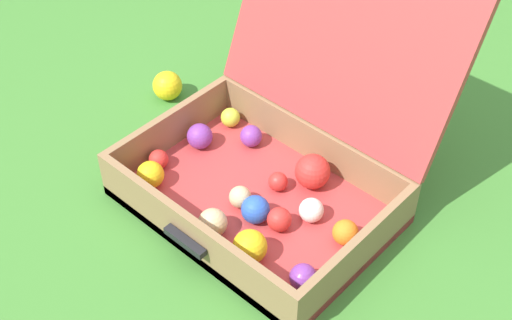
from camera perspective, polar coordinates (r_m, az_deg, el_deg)
name	(u,v)px	position (r m, az deg, el deg)	size (l,w,h in m)	color
ground_plane	(233,207)	(1.64, -1.88, -3.82)	(16.00, 16.00, 0.00)	#3D7A2D
open_suitcase	(278,157)	(1.60, 1.79, 0.28)	(0.59, 0.60, 0.51)	#B23838
stray_ball_on_grass	(167,86)	(1.93, -7.17, 5.98)	(0.08, 0.08, 0.08)	yellow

